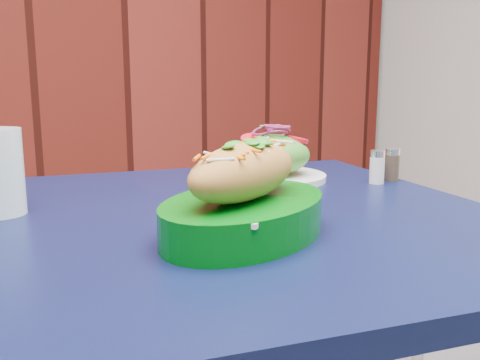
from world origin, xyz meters
TOP-DOWN VIEW (x-y plane):
  - cafe_table at (0.23, 1.42)m, footprint 1.00×1.00m
  - banh_mi_basket at (0.17, 1.31)m, footprint 0.32×0.27m
  - salad_plate at (0.44, 1.57)m, footprint 0.21×0.21m
  - salt_shaker at (0.58, 1.42)m, footprint 0.03×0.03m
  - pepper_shaker at (0.62, 1.42)m, footprint 0.03×0.03m

SIDE VIEW (x-z plane):
  - cafe_table at x=0.23m, z-range 0.29..1.04m
  - salt_shaker at x=0.58m, z-range 0.75..0.81m
  - pepper_shaker at x=0.62m, z-range 0.75..0.81m
  - salad_plate at x=0.44m, z-range 0.74..0.85m
  - banh_mi_basket at x=0.17m, z-range 0.73..0.86m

